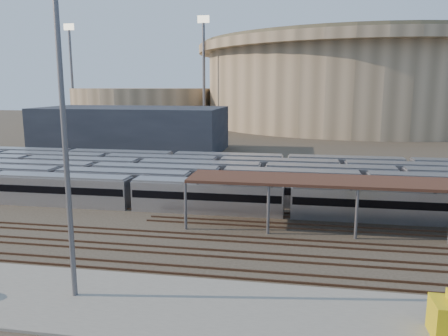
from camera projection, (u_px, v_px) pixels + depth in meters
name	position (u px, v px, depth m)	size (l,w,h in m)	color
ground	(261.00, 238.00, 43.11)	(420.00, 420.00, 0.00)	#383026
apron	(167.00, 306.00, 29.41)	(50.00, 9.00, 0.20)	gray
subway_trains	(267.00, 181.00, 60.84)	(129.68, 23.90, 3.60)	#BAB9BE
empty_tracks	(256.00, 256.00, 38.25)	(170.00, 9.62, 0.18)	#4C3323
stadium	(357.00, 82.00, 171.43)	(124.00, 124.00, 32.50)	tan
secondary_arena	(143.00, 106.00, 177.85)	(56.00, 56.00, 14.00)	tan
service_building	(132.00, 129.00, 101.36)	(42.00, 20.00, 10.00)	#1E232D
floodlight_0	(204.00, 69.00, 150.91)	(4.00, 1.00, 38.40)	slate
floodlight_1	(72.00, 71.00, 169.88)	(4.00, 1.00, 38.40)	slate
floodlight_3	(271.00, 73.00, 195.94)	(4.00, 1.00, 38.40)	slate
yard_light_pole	(65.00, 150.00, 28.95)	(0.81, 0.36, 20.49)	slate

